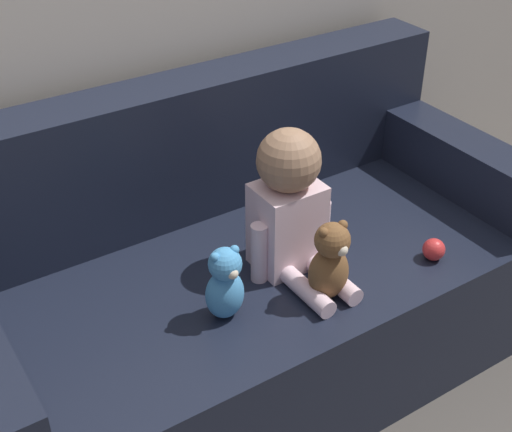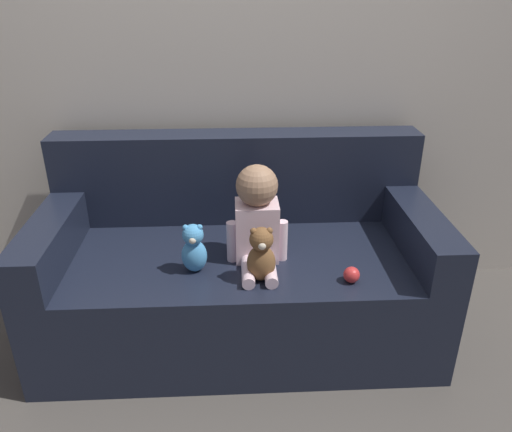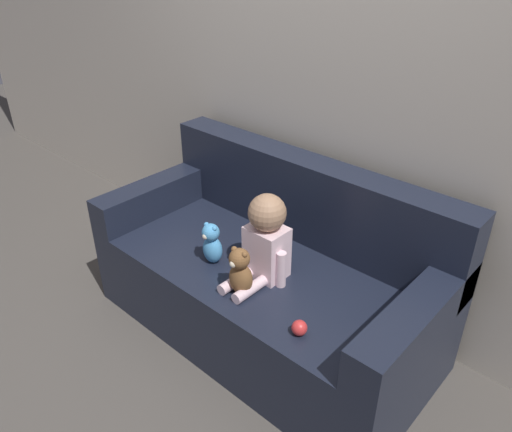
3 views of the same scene
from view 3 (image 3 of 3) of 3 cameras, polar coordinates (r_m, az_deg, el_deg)
ground_plane at (r=2.80m, az=0.84°, el=-12.81°), size 12.00×12.00×0.00m
wall_back at (r=2.53m, az=9.07°, el=15.94°), size 8.00×0.05×2.60m
couch at (r=2.62m, az=1.68°, el=-7.09°), size 1.77×0.85×0.90m
person_baby at (r=2.30m, az=1.02°, el=-2.77°), size 0.26×0.35×0.43m
teddy_bear_brown at (r=2.24m, az=-1.81°, el=-6.37°), size 0.12×0.11×0.24m
plush_toy_side at (r=2.45m, az=-5.07°, el=-3.15°), size 0.11×0.10×0.22m
toy_ball at (r=2.09m, az=4.98°, el=-12.62°), size 0.07×0.07×0.07m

